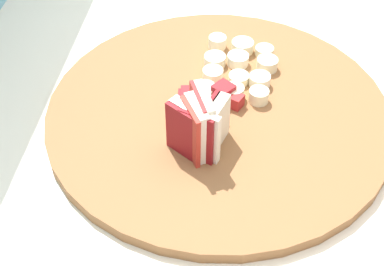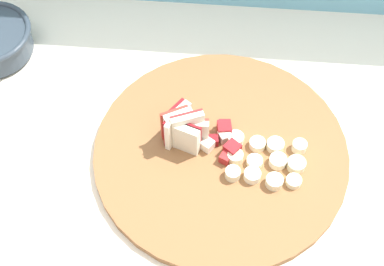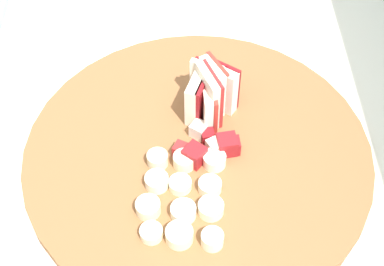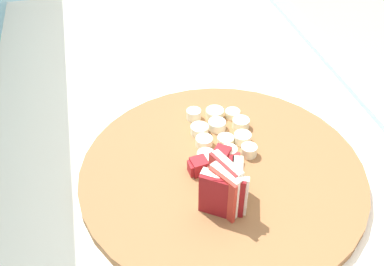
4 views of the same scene
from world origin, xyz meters
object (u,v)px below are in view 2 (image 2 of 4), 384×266
Objects in this scene: apple_wedge_fan at (182,128)px; apple_dice_pile at (223,139)px; cutting_board at (221,152)px; banana_slice_rows at (265,161)px.

apple_dice_pile is (0.06, -0.00, -0.02)m from apple_wedge_fan.
apple_dice_pile is (0.00, 0.01, 0.02)m from cutting_board.
cutting_board is 5.34× the size of apple_wedge_fan.
apple_dice_pile is 0.07m from banana_slice_rows.
apple_dice_pile is at bearing -1.94° from apple_wedge_fan.
apple_dice_pile is at bearing 80.05° from cutting_board.
cutting_board is at bearing 165.46° from banana_slice_rows.
apple_dice_pile reaches higher than banana_slice_rows.
banana_slice_rows is at bearing -14.54° from cutting_board.
apple_wedge_fan is 0.60× the size of banana_slice_rows.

